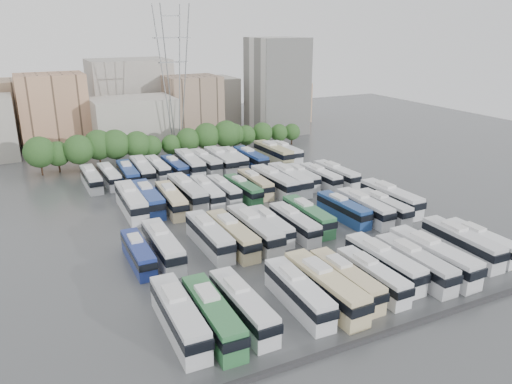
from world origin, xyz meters
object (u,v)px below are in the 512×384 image
bus_r0_s10 (433,256)px  bus_r0_s5 (325,286)px  bus_r0_s8 (384,262)px  bus_r3_s1 (109,176)px  electricity_pylon (174,73)px  bus_r1_s13 (391,198)px  bus_r2_s10 (289,179)px  bus_r1_s8 (308,215)px  bus_r3_s9 (233,159)px  bus_r1_s3 (209,236)px  bus_r3_s2 (128,174)px  bus_r0_s9 (414,263)px  bus_r1_s4 (232,234)px  bus_r3_s8 (221,160)px  bus_r1_s12 (384,206)px  apartment_tower (277,86)px  bus_r0_s0 (179,316)px  bus_r2_s3 (171,199)px  bus_r2_s2 (148,198)px  bus_r0_s2 (243,305)px  bus_r0_s13 (481,241)px  bus_r2_s7 (243,189)px  bus_r1_s5 (254,229)px  bus_r3_s10 (251,158)px  bus_r0_s1 (213,315)px  bus_r2_s6 (224,190)px  bus_r2_s4 (187,192)px  bus_r1_s6 (271,225)px  bus_r2_s11 (301,177)px  bus_r0_s6 (346,279)px  bus_r2_s9 (274,182)px  bus_r2_s8 (255,183)px  bus_r3_s5 (175,167)px  bus_r1_s0 (138,253)px  bus_r1_s1 (163,245)px  bus_r0_s12 (462,242)px  bus_r1_s7 (294,223)px  bus_r3_s13 (285,152)px  bus_r0_s4 (298,292)px  bus_r3_s0 (91,178)px  bus_r1_s11 (364,207)px  bus_r3_s6 (190,163)px

bus_r0_s10 → bus_r0_s5: bearing=179.2°
bus_r0_s8 → bus_r3_s1: (-23.26, 52.72, -0.19)m
electricity_pylon → bus_r0_s8: electricity_pylon is taller
bus_r1_s13 → bus_r2_s10: 19.48m
bus_r1_s8 → bus_r3_s9: bearing=85.3°
bus_r1_s3 → bus_r3_s2: (-3.38, 35.03, -0.11)m
bus_r0_s9 → bus_r1_s4: (-16.72, 17.82, 0.05)m
bus_r3_s8 → bus_r1_s12: bearing=-69.3°
apartment_tower → bus_r0_s0: 99.02m
bus_r1_s3 → bus_r2_s3: bus_r1_s3 is taller
bus_r1_s4 → bus_r2_s2: 21.04m
bus_r0_s2 → bus_r2_s2: (-0.29, 37.15, 0.08)m
bus_r0_s0 → bus_r0_s13: bearing=0.7°
bus_r2_s7 → bus_r1_s5: bearing=-112.7°
bus_r2_s7 → bus_r3_s10: (10.09, 17.66, 0.17)m
bus_r0_s1 → bus_r2_s6: size_ratio=1.15×
bus_r1_s13 → bus_r2_s4: size_ratio=0.96×
bus_r1_s6 → bus_r2_s11: bus_r1_s6 is taller
electricity_pylon → bus_r0_s6: electricity_pylon is taller
bus_r0_s9 → bus_r2_s3: 40.89m
apartment_tower → bus_r2_s9: size_ratio=1.95×
bus_r0_s8 → bus_r2_s4: (-13.19, 36.03, 0.16)m
bus_r1_s5 → bus_r2_s8: size_ratio=1.16×
bus_r1_s6 → bus_r2_s7: size_ratio=0.97×
bus_r2_s8 → bus_r3_s5: size_ratio=1.02×
bus_r0_s5 → bus_r1_s4: bus_r0_s5 is taller
bus_r2_s11 → bus_r1_s12: bearing=-79.0°
apartment_tower → bus_r2_s4: apartment_tower is taller
bus_r1_s0 → bus_r1_s1: (3.34, 0.17, 0.27)m
bus_r0_s12 → bus_r1_s5: 28.30m
bus_r3_s2 → bus_r0_s5: bearing=-77.5°
apartment_tower → bus_r1_s0: size_ratio=2.38×
bus_r0_s0 → bus_r2_s3: (9.77, 34.14, -0.08)m
bus_r1_s7 → bus_r3_s13: size_ratio=0.98×
bus_r0_s9 → bus_r3_s10: 53.57m
bus_r0_s4 → bus_r3_s2: (-6.62, 53.60, -0.05)m
bus_r0_s0 → bus_r0_s5: bearing=-4.3°
bus_r1_s6 → bus_r1_s13: bearing=3.1°
bus_r1_s13 → bus_r3_s0: (-43.32, 34.39, -0.24)m
bus_r1_s11 → bus_r1_s0: bearing=-179.8°
bus_r1_s7 → bus_r1_s1: bearing=178.2°
bus_r1_s6 → bus_r1_s1: bearing=-178.4°
bus_r0_s12 → bus_r2_s8: bearing=111.7°
bus_r0_s2 → bus_r1_s11: bearing=30.1°
bus_r1_s8 → bus_r3_s6: (-6.81, 35.44, 0.24)m
bus_r0_s4 → bus_r1_s8: 23.24m
bus_r3_s1 → bus_r3_s6: (16.51, 0.42, 0.35)m
bus_r0_s8 → bus_r3_s1: size_ratio=1.11×
bus_r0_s9 → bus_r0_s13: size_ratio=1.10×
electricity_pylon → bus_r3_s2: size_ratio=2.83×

